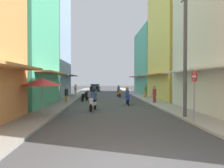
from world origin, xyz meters
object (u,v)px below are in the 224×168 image
object	(u,v)px
motorbike_blue	(127,97)
vendor_umbrella	(42,82)
utility_pole	(185,52)
motorbike_white	(93,101)
motorbike_green	(95,91)
motorbike_orange	(119,92)
parked_car	(95,88)
pedestrian_crossing	(66,95)
street_sign_no_entry	(194,89)
pedestrian_foreground	(76,90)
pedestrian_far	(154,95)
pedestrian_midway	(145,91)
motorbike_black	(85,96)

from	to	relation	value
motorbike_blue	vendor_umbrella	world-z (taller)	vendor_umbrella
utility_pole	motorbike_white	bearing A→B (deg)	146.37
motorbike_green	motorbike_orange	world-z (taller)	same
parked_car	utility_pole	xyz separation A→B (m)	(5.81, -29.91, 3.00)
pedestrian_crossing	street_sign_no_entry	distance (m)	12.65
parked_car	utility_pole	size ratio (longest dim) A/B	0.58
motorbike_orange	motorbike_white	size ratio (longest dim) A/B	1.01
pedestrian_foreground	street_sign_no_entry	world-z (taller)	street_sign_no_entry
motorbike_white	street_sign_no_entry	xyz separation A→B (m)	(5.14, -4.84, 1.01)
pedestrian_far	utility_pole	distance (m)	7.89
street_sign_no_entry	motorbike_blue	bearing A→B (deg)	105.27
parked_car	street_sign_no_entry	world-z (taller)	street_sign_no_entry
vendor_umbrella	utility_pole	distance (m)	8.35
motorbike_white	parked_car	bearing A→B (deg)	91.24
pedestrian_midway	pedestrian_crossing	size ratio (longest dim) A/B	1.03
street_sign_no_entry	motorbike_white	bearing A→B (deg)	136.73
street_sign_no_entry	motorbike_orange	bearing A→B (deg)	98.10
pedestrian_foreground	street_sign_no_entry	size ratio (longest dim) A/B	0.63
motorbike_black	street_sign_no_entry	size ratio (longest dim) A/B	0.66
motorbike_blue	pedestrian_foreground	bearing A→B (deg)	121.93
motorbike_black	parked_car	bearing A→B (deg)	88.37
motorbike_white	motorbike_blue	bearing A→B (deg)	49.11
motorbike_white	utility_pole	distance (m)	6.98
motorbike_black	pedestrian_foreground	world-z (taller)	pedestrian_foreground
pedestrian_foreground	vendor_umbrella	world-z (taller)	vendor_umbrella
vendor_umbrella	utility_pole	xyz separation A→B (m)	(8.12, -1.01, 1.67)
pedestrian_far	street_sign_no_entry	distance (m)	8.74
motorbike_white	vendor_umbrella	size ratio (longest dim) A/B	0.75
parked_car	pedestrian_crossing	xyz separation A→B (m)	(-2.16, -21.40, 0.04)
pedestrian_midway	vendor_umbrella	xyz separation A→B (m)	(-8.87, -12.73, 1.25)
vendor_umbrella	street_sign_no_entry	bearing A→B (deg)	-16.40
motorbike_white	utility_pole	world-z (taller)	utility_pole
motorbike_blue	pedestrian_foreground	world-z (taller)	pedestrian_foreground
motorbike_white	motorbike_black	bearing A→B (deg)	99.31
pedestrian_midway	pedestrian_far	bearing A→B (deg)	-94.76
parked_car	pedestrian_far	distance (m)	23.37
parked_car	vendor_umbrella	bearing A→B (deg)	-94.57
pedestrian_midway	pedestrian_crossing	world-z (taller)	pedestrian_midway
pedestrian_foreground	utility_pole	world-z (taller)	utility_pole
pedestrian_midway	motorbike_white	bearing A→B (deg)	-120.29
pedestrian_crossing	pedestrian_foreground	bearing A→B (deg)	90.42
pedestrian_foreground	pedestrian_crossing	bearing A→B (deg)	-89.58
pedestrian_crossing	vendor_umbrella	bearing A→B (deg)	-91.17
motorbike_white	motorbike_green	bearing A→B (deg)	91.25
motorbike_black	street_sign_no_entry	bearing A→B (deg)	-61.86
pedestrian_far	motorbike_green	bearing A→B (deg)	118.27
motorbike_orange	vendor_umbrella	world-z (taller)	vendor_umbrella
pedestrian_foreground	parked_car	bearing A→B (deg)	80.99
pedestrian_foreground	utility_pole	xyz separation A→B (m)	(8.02, -15.96, 2.79)
motorbike_black	motorbike_orange	xyz separation A→B (m)	(3.96, 4.47, 0.20)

